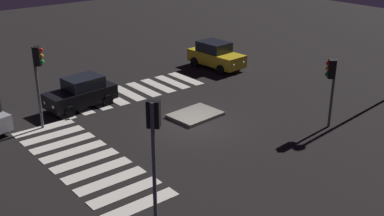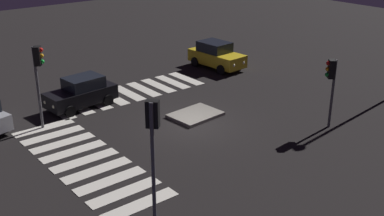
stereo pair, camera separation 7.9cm
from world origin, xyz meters
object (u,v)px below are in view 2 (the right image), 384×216
at_px(car_black, 81,93).
at_px(traffic_island, 195,115).
at_px(traffic_light_north, 153,132).
at_px(traffic_light_west, 331,77).
at_px(car_yellow, 216,55).
at_px(traffic_light_east, 38,67).

bearing_deg(car_black, traffic_island, 123.24).
bearing_deg(traffic_light_north, traffic_light_west, -36.17).
height_order(traffic_island, traffic_light_west, traffic_light_west).
bearing_deg(traffic_island, traffic_light_west, 129.63).
bearing_deg(car_yellow, traffic_light_north, -51.85).
bearing_deg(traffic_light_west, car_black, -10.81).
bearing_deg(car_black, traffic_light_west, 123.76).
height_order(traffic_island, car_yellow, car_yellow).
xyz_separation_m(traffic_island, traffic_light_west, (-4.46, 5.39, 2.68)).
distance_m(traffic_light_east, traffic_light_west, 14.74).
distance_m(traffic_light_north, traffic_light_east, 10.42).
distance_m(car_yellow, traffic_light_west, 12.01).
distance_m(car_yellow, car_black, 11.25).
relative_size(traffic_island, traffic_light_north, 0.61).
distance_m(car_yellow, traffic_light_north, 19.43).
distance_m(traffic_island, car_yellow, 9.40).
relative_size(car_black, traffic_light_east, 0.96).
relative_size(traffic_island, traffic_light_west, 0.78).
bearing_deg(car_black, car_yellow, 179.45).
bearing_deg(traffic_light_north, traffic_island, 0.01).
bearing_deg(traffic_light_west, traffic_light_east, 1.70).
height_order(car_yellow, car_black, car_yellow).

